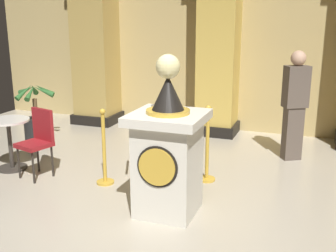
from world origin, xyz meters
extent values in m
plane|color=#B2A893|center=(0.00, 0.00, 0.00)|extent=(10.24, 10.24, 0.00)
cube|color=tan|center=(0.00, 4.35, 1.93)|extent=(10.24, 0.16, 3.85)
cube|color=silver|center=(0.28, 0.44, 0.54)|extent=(0.65, 0.65, 1.08)
cube|color=silver|center=(0.28, 0.44, 1.13)|extent=(0.81, 0.81, 0.10)
cylinder|color=gold|center=(0.28, 0.10, 0.67)|extent=(0.41, 0.03, 0.41)
cylinder|color=black|center=(0.28, 0.11, 0.67)|extent=(0.46, 0.01, 0.46)
cylinder|color=gold|center=(0.28, 0.44, 1.20)|extent=(0.48, 0.48, 0.04)
cone|color=black|center=(0.28, 0.44, 1.40)|extent=(0.35, 0.35, 0.38)
cylinder|color=gold|center=(0.28, 0.44, 1.58)|extent=(0.03, 0.03, 0.07)
sphere|color=beige|center=(0.28, 0.44, 1.68)|extent=(0.26, 0.26, 0.26)
cylinder|color=gold|center=(0.45, 1.52, 0.01)|extent=(0.24, 0.24, 0.03)
cylinder|color=gold|center=(0.45, 1.52, 0.49)|extent=(0.05, 0.05, 0.98)
sphere|color=gold|center=(0.45, 1.52, 1.02)|extent=(0.08, 0.08, 0.08)
cylinder|color=gold|center=(-0.81, 0.94, 0.01)|extent=(0.24, 0.24, 0.03)
cylinder|color=gold|center=(-0.81, 0.94, 0.48)|extent=(0.05, 0.05, 0.96)
sphere|color=gold|center=(-0.81, 0.94, 1.00)|extent=(0.08, 0.08, 0.08)
cylinder|color=black|center=(0.14, 1.37, 0.79)|extent=(0.33, 0.66, 0.21)
cylinder|color=black|center=(-0.50, 1.08, 0.79)|extent=(0.33, 0.66, 0.21)
sphere|color=black|center=(-0.18, 1.23, 0.70)|extent=(0.04, 0.04, 0.04)
cube|color=black|center=(-2.60, 3.96, 0.10)|extent=(0.90, 0.90, 0.20)
cube|color=tan|center=(-2.60, 3.96, 1.85)|extent=(0.78, 0.78, 3.70)
cube|color=black|center=(0.00, 3.96, 0.10)|extent=(0.81, 0.81, 0.20)
cube|color=gold|center=(0.00, 3.96, 1.85)|extent=(0.70, 0.70, 3.70)
cylinder|color=black|center=(-3.02, 2.38, 0.20)|extent=(0.45, 0.45, 0.39)
cylinder|color=brown|center=(-3.02, 2.38, 0.58)|extent=(0.08, 0.08, 0.36)
cone|color=#2D662D|center=(-2.83, 2.42, 0.91)|extent=(0.40, 0.18, 0.24)
cone|color=#2D662D|center=(-2.90, 2.53, 0.91)|extent=(0.28, 0.35, 0.32)
cone|color=#2D662D|center=(-3.13, 2.53, 0.91)|extent=(0.28, 0.36, 0.31)
cone|color=#2D662D|center=(-3.21, 2.42, 0.91)|extent=(0.40, 0.17, 0.23)
cone|color=#2D662D|center=(-3.09, 2.21, 0.91)|extent=(0.21, 0.37, 0.31)
cone|color=#2D662D|center=(-2.95, 2.21, 0.91)|extent=(0.20, 0.37, 0.31)
cube|color=brown|center=(1.48, 2.84, 0.42)|extent=(0.33, 0.30, 0.85)
cube|color=brown|center=(1.48, 2.84, 1.16)|extent=(0.42, 0.37, 0.63)
sphere|color=tan|center=(1.48, 2.84, 1.60)|extent=(0.23, 0.23, 0.23)
cylinder|color=#332D28|center=(-2.38, 0.95, 0.01)|extent=(0.43, 0.43, 0.03)
cylinder|color=#332D28|center=(-2.38, 0.95, 0.37)|extent=(0.06, 0.06, 0.74)
cylinder|color=silver|center=(-2.38, 0.95, 0.74)|extent=(0.61, 0.61, 0.03)
cylinder|color=black|center=(-2.03, 0.69, 0.23)|extent=(0.03, 0.03, 0.45)
cylinder|color=black|center=(-1.72, 0.60, 0.23)|extent=(0.03, 0.03, 0.45)
cylinder|color=black|center=(-1.94, 0.99, 0.23)|extent=(0.03, 0.03, 0.45)
cylinder|color=black|center=(-1.63, 0.91, 0.23)|extent=(0.03, 0.03, 0.45)
cube|color=maroon|center=(-1.83, 0.80, 0.48)|extent=(0.49, 0.49, 0.06)
cube|color=maroon|center=(-1.78, 0.96, 0.73)|extent=(0.40, 0.16, 0.45)
camera|label=1|loc=(1.78, -3.66, 2.19)|focal=43.94mm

